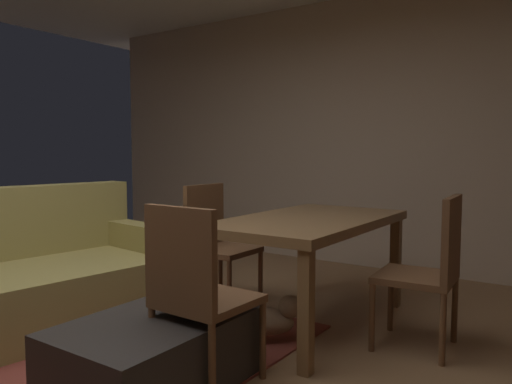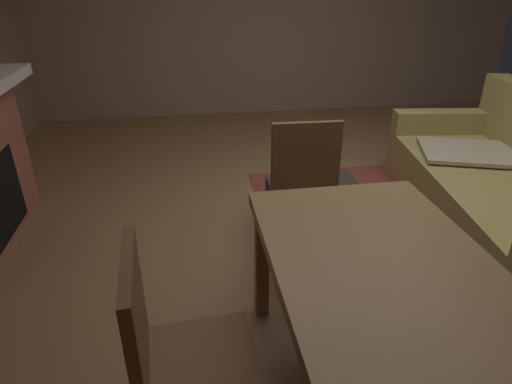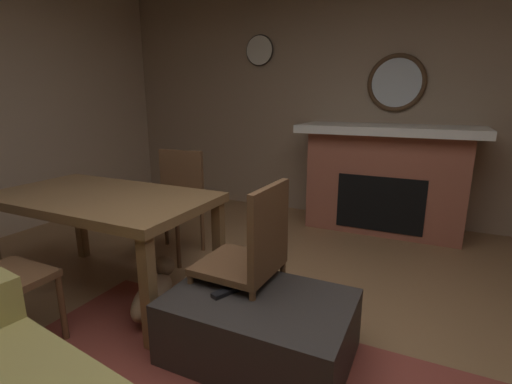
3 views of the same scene
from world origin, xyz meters
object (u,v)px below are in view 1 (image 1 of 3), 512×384
(dining_chair_west, at_px, (196,287))
(potted_plant, at_px, (178,241))
(dining_chair_south, at_px, (432,264))
(tv_remote, at_px, (172,306))
(dining_chair_north, at_px, (215,237))
(ottoman_coffee_table, at_px, (155,355))
(dining_table, at_px, (309,229))
(small_dog, at_px, (258,318))

(dining_chair_west, relative_size, potted_plant, 1.69)
(dining_chair_south, xyz_separation_m, potted_plant, (0.54, 2.55, -0.21))
(tv_remote, relative_size, dining_chair_north, 0.17)
(ottoman_coffee_table, relative_size, potted_plant, 1.75)
(dining_table, distance_m, dining_chair_west, 1.17)
(ottoman_coffee_table, distance_m, small_dog, 0.80)
(dining_chair_north, bearing_deg, ottoman_coffee_table, -153.01)
(dining_chair_west, bearing_deg, ottoman_coffee_table, 126.78)
(tv_remote, distance_m, dining_chair_west, 0.27)
(dining_chair_west, height_order, dining_chair_north, same)
(dining_chair_west, xyz_separation_m, dining_chair_north, (1.16, 0.82, 0.00))
(dining_chair_south, bearing_deg, small_dog, 118.79)
(tv_remote, height_order, dining_table, dining_table)
(tv_remote, relative_size, dining_chair_west, 0.17)
(ottoman_coffee_table, bearing_deg, potted_plant, 40.43)
(dining_table, height_order, dining_chair_west, dining_chair_west)
(dining_table, xyz_separation_m, dining_chair_north, (0.00, 0.82, -0.13))
(small_dog, bearing_deg, dining_chair_south, -61.21)
(dining_table, xyz_separation_m, small_dog, (-0.49, 0.09, -0.50))
(potted_plant, bearing_deg, dining_chair_south, -101.93)
(ottoman_coffee_table, distance_m, dining_table, 1.38)
(ottoman_coffee_table, bearing_deg, small_dog, -5.89)
(ottoman_coffee_table, distance_m, tv_remote, 0.27)
(ottoman_coffee_table, distance_m, dining_chair_north, 1.48)
(ottoman_coffee_table, bearing_deg, dining_chair_north, 26.99)
(dining_chair_south, distance_m, dining_chair_north, 1.64)
(tv_remote, xyz_separation_m, dining_table, (1.11, -0.22, 0.28))
(dining_table, height_order, potted_plant, dining_table)
(dining_table, bearing_deg, dining_chair_south, -89.58)
(ottoman_coffee_table, height_order, dining_chair_north, dining_chair_north)
(dining_table, bearing_deg, small_dog, 170.17)
(ottoman_coffee_table, xyz_separation_m, dining_chair_south, (1.29, -0.99, 0.34))
(dining_chair_west, bearing_deg, dining_chair_north, 35.16)
(dining_chair_south, height_order, dining_chair_north, same)
(dining_table, distance_m, dining_chair_south, 0.83)
(tv_remote, height_order, dining_chair_south, dining_chair_south)
(ottoman_coffee_table, relative_size, dining_chair_south, 1.04)
(potted_plant, distance_m, small_dog, 1.95)
(ottoman_coffee_table, height_order, potted_plant, potted_plant)
(dining_table, xyz_separation_m, dining_chair_south, (0.01, -0.82, -0.13))
(tv_remote, height_order, dining_chair_west, dining_chair_west)
(dining_chair_west, distance_m, small_dog, 0.77)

